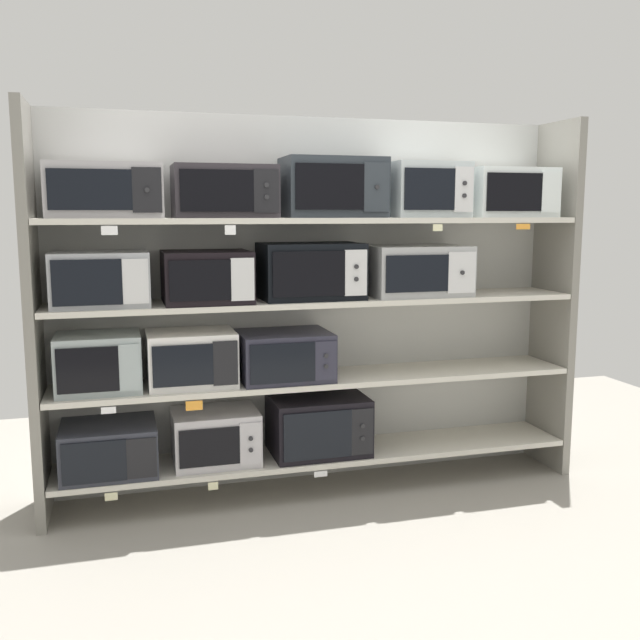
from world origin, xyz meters
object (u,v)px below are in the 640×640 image
(microwave_11, at_px, (224,192))
(microwave_10, at_px, (105,191))
(microwave_5, at_px, (284,355))
(microwave_8, at_px, (311,271))
(microwave_9, at_px, (416,270))
(microwave_2, at_px, (318,425))
(microwave_4, at_px, (191,358))
(microwave_14, at_px, (507,193))
(microwave_13, at_px, (425,190))
(microwave_6, at_px, (100,279))
(microwave_0, at_px, (109,448))
(microwave_1, at_px, (215,436))
(microwave_12, at_px, (333,188))
(microwave_7, at_px, (206,277))
(microwave_3, at_px, (99,363))

(microwave_11, bearing_deg, microwave_10, 179.98)
(microwave_5, bearing_deg, microwave_8, 0.04)
(microwave_8, height_order, microwave_10, microwave_10)
(microwave_9, bearing_deg, microwave_2, -179.96)
(microwave_4, distance_m, microwave_14, 2.07)
(microwave_10, distance_m, microwave_13, 1.75)
(microwave_9, height_order, microwave_14, microwave_14)
(microwave_2, bearing_deg, microwave_14, 0.01)
(microwave_6, xyz_separation_m, microwave_13, (1.79, 0.00, 0.46))
(microwave_0, xyz_separation_m, microwave_1, (0.56, 0.00, 0.01))
(microwave_4, xyz_separation_m, microwave_13, (1.34, -0.00, 0.90))
(microwave_12, xyz_separation_m, microwave_13, (0.55, -0.00, -0.01))
(microwave_1, bearing_deg, microwave_8, -0.03)
(microwave_9, bearing_deg, microwave_8, -179.97)
(microwave_7, bearing_deg, microwave_5, -0.04)
(microwave_6, relative_size, microwave_13, 1.11)
(microwave_3, distance_m, microwave_14, 2.50)
(microwave_8, bearing_deg, microwave_6, -180.00)
(microwave_6, xyz_separation_m, microwave_12, (1.24, 0.00, 0.47))
(microwave_5, height_order, microwave_7, microwave_7)
(microwave_10, xyz_separation_m, microwave_12, (1.20, -0.00, 0.03))
(microwave_7, bearing_deg, microwave_6, -179.97)
(microwave_0, distance_m, microwave_13, 2.25)
(microwave_11, bearing_deg, microwave_1, 179.80)
(microwave_8, bearing_deg, microwave_9, 0.03)
(microwave_3, xyz_separation_m, microwave_7, (0.57, 0.00, 0.43))
(microwave_7, xyz_separation_m, microwave_11, (0.10, -0.00, 0.45))
(microwave_4, relative_size, microwave_8, 0.84)
(microwave_8, xyz_separation_m, microwave_10, (-1.07, 0.00, 0.43))
(microwave_5, xyz_separation_m, microwave_12, (0.28, 0.00, 0.92))
(microwave_1, bearing_deg, microwave_12, -0.01)
(microwave_8, bearing_deg, microwave_7, 179.98)
(microwave_6, height_order, microwave_9, microwave_9)
(microwave_2, xyz_separation_m, microwave_13, (0.63, 0.00, 1.33))
(microwave_4, xyz_separation_m, microwave_14, (1.87, -0.00, 0.89))
(microwave_12, bearing_deg, microwave_8, -179.91)
(microwave_6, relative_size, microwave_11, 0.90)
(microwave_9, distance_m, microwave_12, 0.68)
(microwave_7, bearing_deg, microwave_12, 0.00)
(microwave_11, height_order, microwave_13, microwave_13)
(microwave_1, xyz_separation_m, microwave_9, (1.18, 0.00, 0.89))
(microwave_4, height_order, microwave_14, microwave_14)
(microwave_7, relative_size, microwave_10, 0.81)
(microwave_4, height_order, microwave_5, microwave_4)
(microwave_0, relative_size, microwave_5, 0.98)
(microwave_7, bearing_deg, microwave_13, 0.00)
(microwave_1, xyz_separation_m, microwave_8, (0.55, -0.00, 0.90))
(microwave_10, bearing_deg, microwave_1, 0.00)
(microwave_14, bearing_deg, microwave_1, 180.00)
(microwave_0, height_order, microwave_13, microwave_13)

